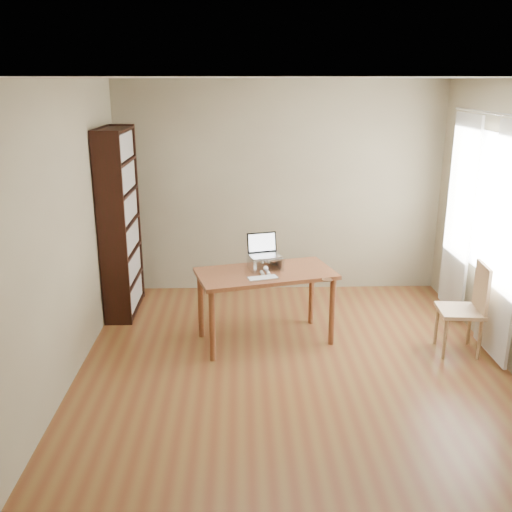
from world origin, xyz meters
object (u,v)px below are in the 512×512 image
Objects in this scene: bookshelf at (120,223)px; desk at (266,281)px; laptop at (265,250)px; chair at (468,305)px; keyboard at (263,278)px; cat at (262,262)px.

bookshelf is 1.86m from desk.
bookshelf is 1.42× the size of desk.
bookshelf is 5.96× the size of laptop.
laptop is 0.39× the size of chair.
keyboard is (-0.04, -0.35, -0.18)m from laptop.
desk is 1.98m from chair.
chair is at bearing -27.64° from laptop.
keyboard is 0.35× the size of chair.
bookshelf is 1.75m from cat.
bookshelf is 4.30× the size of cat.
laptop is 1.11× the size of keyboard.
desk is 3.03× the size of cat.
cat is 0.54× the size of chair.
chair is (1.99, -0.09, -0.27)m from keyboard.
chair reaches higher than desk.
desk is at bearing 64.98° from keyboard.
cat is (1.57, -0.75, -0.23)m from bookshelf.
laptop is 0.12m from cat.
laptop is at bearing 32.01° from cat.
chair is (1.95, -0.44, -0.45)m from laptop.
bookshelf reaches higher than laptop.
chair is (1.95, -0.31, -0.16)m from desk.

